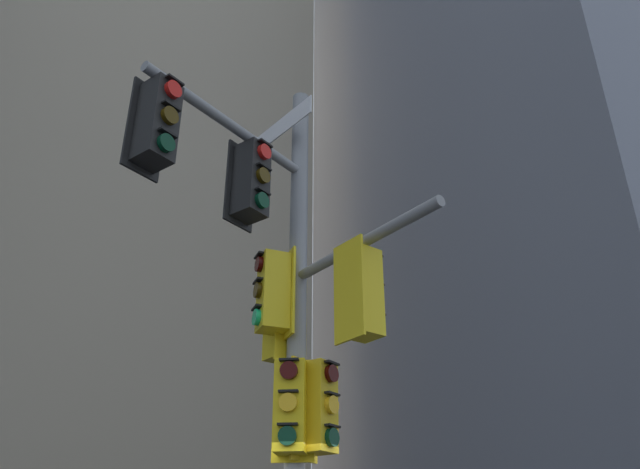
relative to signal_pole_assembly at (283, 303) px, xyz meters
name	(u,v)px	position (x,y,z in m)	size (l,w,h in m)	color
building_tower_right	(556,39)	(15.72, 9.33, 18.25)	(16.96, 16.96, 44.67)	slate
building_mid_block	(80,194)	(-3.16, 21.00, 12.32)	(16.77, 16.77, 32.82)	tan
signal_pole_assembly	(283,303)	(0.00, 0.00, 0.00)	(3.10, 2.96, 7.49)	gray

